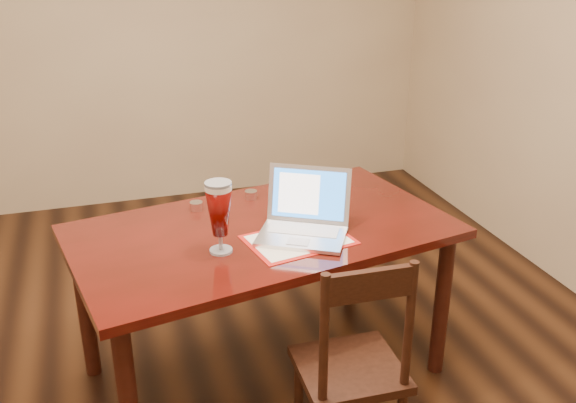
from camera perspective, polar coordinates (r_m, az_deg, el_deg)
name	(u,v)px	position (r m, az deg, el deg)	size (l,w,h in m)	color
ground	(205,401)	(3.06, -7.37, -17.17)	(5.00, 5.00, 0.00)	black
dining_table	(263,245)	(2.84, -2.23, -3.86)	(1.77, 1.20, 1.07)	#470D09
dining_chair	(353,367)	(2.52, 5.77, -14.47)	(0.41, 0.39, 0.93)	black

